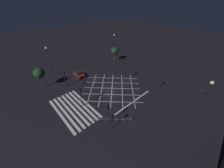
{
  "coord_description": "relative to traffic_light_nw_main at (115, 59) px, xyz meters",
  "views": [
    {
      "loc": [
        18.65,
        -17.09,
        17.94
      ],
      "look_at": [
        0.0,
        0.0,
        1.27
      ],
      "focal_mm": 20.0,
      "sensor_mm": 36.0,
      "label": 1
    }
  ],
  "objects": [
    {
      "name": "waiting_car",
      "position": [
        -3.28,
        -11.26,
        -2.53
      ],
      "size": [
        4.03,
        1.84,
        1.3
      ],
      "color": "maroon",
      "rests_on": "ground_plane"
    },
    {
      "name": "traffic_light_ne_main",
      "position": [
        15.5,
        -0.81,
        -0.5
      ],
      "size": [
        0.39,
        0.36,
        3.71
      ],
      "rotation": [
        0.0,
        0.0,
        3.14
      ],
      "color": "black",
      "rests_on": "ground_plane"
    },
    {
      "name": "traffic_light_median_north",
      "position": [
        7.19,
        -1.53,
        0.21
      ],
      "size": [
        0.36,
        3.0,
        4.55
      ],
      "rotation": [
        0.0,
        0.0,
        -1.57
      ],
      "color": "black",
      "rests_on": "ground_plane"
    },
    {
      "name": "pedestrian_railing",
      "position": [
        15.29,
        -15.44,
        -2.49
      ],
      "size": [
        4.7,
        5.13,
        1.05
      ],
      "rotation": [
        0.0,
        0.0,
        0.83
      ],
      "color": "gray",
      "rests_on": "ground_plane"
    },
    {
      "name": "traffic_light_median_south",
      "position": [
        8.17,
        -17.1,
        0.1
      ],
      "size": [
        0.36,
        0.39,
        4.57
      ],
      "rotation": [
        0.0,
        0.0,
        1.57
      ],
      "color": "black",
      "rests_on": "ground_plane"
    },
    {
      "name": "traffic_light_sw_main",
      "position": [
        0.55,
        -16.42,
        -0.33
      ],
      "size": [
        2.45,
        0.36,
        3.84
      ],
      "color": "black",
      "rests_on": "ground_plane"
    },
    {
      "name": "street_lamp_west",
      "position": [
        24.78,
        -2.53,
        2.59
      ],
      "size": [
        0.59,
        0.59,
        7.51
      ],
      "color": "black",
      "rests_on": "ground_plane"
    },
    {
      "name": "street_lamp_east",
      "position": [
        -2.02,
        1.35,
        3.89
      ],
      "size": [
        0.54,
        0.54,
        9.99
      ],
      "color": "black",
      "rests_on": "ground_plane"
    },
    {
      "name": "traffic_light_sw_cross",
      "position": [
        -1.14,
        -16.09,
        -0.2
      ],
      "size": [
        0.36,
        0.39,
        4.13
      ],
      "rotation": [
        0.0,
        0.0,
        1.57
      ],
      "color": "black",
      "rests_on": "ground_plane"
    },
    {
      "name": "road_markings",
      "position": [
        8.01,
        -15.06,
        -3.15
      ],
      "size": [
        16.96,
        21.87,
        0.01
      ],
      "color": "silver",
      "rests_on": "ground_plane"
    },
    {
      "name": "street_lamp_far",
      "position": [
        -8.61,
        -16.54,
        3.23
      ],
      "size": [
        0.61,
        0.61,
        8.38
      ],
      "color": "black",
      "rests_on": "ground_plane"
    },
    {
      "name": "traffic_light_se_cross",
      "position": [
        16.38,
        -16.24,
        -0.75
      ],
      "size": [
        0.36,
        0.39,
        3.36
      ],
      "rotation": [
        0.0,
        0.0,
        1.57
      ],
      "color": "black",
      "rests_on": "ground_plane"
    },
    {
      "name": "street_tree_far",
      "position": [
        -4.6,
        4.09,
        0.47
      ],
      "size": [
        2.53,
        2.53,
        4.91
      ],
      "color": "#473323",
      "rests_on": "ground_plane"
    },
    {
      "name": "ground_plane",
      "position": [
        7.64,
        -8.43,
        -3.15
      ],
      "size": [
        200.0,
        200.0,
        0.0
      ],
      "primitive_type": "plane",
      "color": "black"
    },
    {
      "name": "traffic_light_se_main",
      "position": [
        15.18,
        -16.25,
        0.06
      ],
      "size": [
        0.39,
        0.36,
        4.52
      ],
      "rotation": [
        0.0,
        0.0,
        3.14
      ],
      "color": "black",
      "rests_on": "ground_plane"
    },
    {
      "name": "street_tree_near",
      "position": [
        -4.26,
        -20.7,
        0.85
      ],
      "size": [
        2.47,
        2.47,
        5.26
      ],
      "color": "#473323",
      "rests_on": "ground_plane"
    },
    {
      "name": "traffic_light_nw_main",
      "position": [
        0.0,
        0.0,
        0.0
      ],
      "size": [
        0.39,
        0.36,
        4.43
      ],
      "color": "black",
      "rests_on": "ground_plane"
    }
  ]
}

